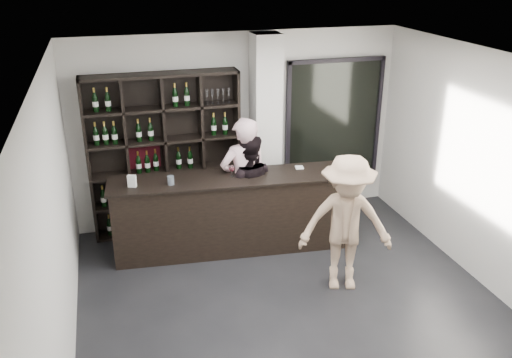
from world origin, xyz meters
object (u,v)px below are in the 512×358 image
object	(u,v)px
wine_shelf	(165,155)
customer	(346,224)
tasting_counter	(233,213)
taster_black	(248,190)
taster_pink	(244,182)

from	to	relation	value
wine_shelf	customer	world-z (taller)	wine_shelf
customer	wine_shelf	bearing A→B (deg)	147.99
tasting_counter	customer	distance (m)	1.74
wine_shelf	tasting_counter	world-z (taller)	wine_shelf
wine_shelf	taster_black	world-z (taller)	wine_shelf
wine_shelf	tasting_counter	distance (m)	1.34
taster_pink	taster_black	xyz separation A→B (m)	(0.05, 0.00, -0.12)
wine_shelf	tasting_counter	bearing A→B (deg)	-47.16
customer	taster_pink	bearing A→B (deg)	138.55
wine_shelf	customer	size ratio (longest dim) A/B	1.36
tasting_counter	wine_shelf	bearing A→B (deg)	138.16
taster_pink	customer	size ratio (longest dim) A/B	1.07
tasting_counter	taster_black	bearing A→B (deg)	35.90
tasting_counter	taster_pink	xyz separation A→B (m)	(0.20, 0.15, 0.39)
customer	tasting_counter	bearing A→B (deg)	146.91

